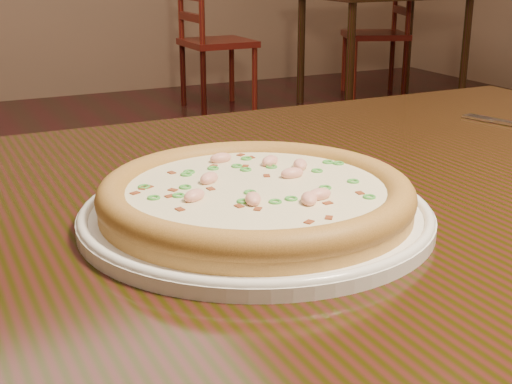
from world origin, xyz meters
name	(u,v)px	position (x,y,z in m)	size (l,w,h in m)	color
hero_table	(333,273)	(-0.24, -0.09, 0.65)	(1.20, 0.80, 0.75)	black
plate	(256,214)	(-0.36, -0.14, 0.76)	(0.33, 0.33, 0.02)	white
pizza	(256,195)	(-0.36, -0.14, 0.78)	(0.29, 0.29, 0.03)	gold
bg_table_right	(385,6)	(2.25, 3.23, 0.65)	(1.00, 0.70, 0.75)	black
chair_c	(210,42)	(1.17, 3.63, 0.44)	(0.42, 0.42, 0.95)	#570F13
chair_d	(383,34)	(2.47, 3.53, 0.44)	(0.55, 0.55, 0.95)	#570F13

